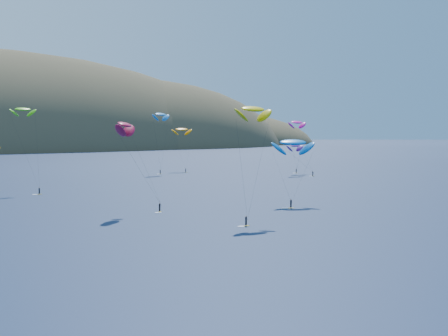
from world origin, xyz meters
TOP-DOWN VIEW (x-y plane):
  - kitesurfer_2 at (-2.12, 52.59)m, footprint 11.85×10.21m
  - kitesurfer_3 at (-30.38, 135.67)m, footprint 7.49×13.05m
  - kitesurfer_4 at (37.52, 183.79)m, footprint 10.20×8.55m
  - kitesurfer_5 at (21.60, 70.07)m, footprint 12.89×12.47m
  - kitesurfer_6 at (79.28, 145.32)m, footprint 8.59×10.28m
  - kitesurfer_8 at (90.05, 158.13)m, footprint 9.10×6.50m
  - kitesurfer_9 at (-21.26, 76.53)m, footprint 11.85×9.76m
  - kitesurfer_11 at (52.21, 193.13)m, footprint 9.43×14.49m

SIDE VIEW (x-z plane):
  - kitesurfer_6 at x=79.28m, z-range 4.88..19.29m
  - kitesurfer_5 at x=21.60m, z-range 6.32..24.89m
  - kitesurfer_11 at x=52.21m, z-range 8.03..29.07m
  - kitesurfer_9 at x=-21.26m, z-range 8.71..31.32m
  - kitesurfer_8 at x=90.05m, z-range 9.54..33.69m
  - kitesurfer_2 at x=-2.12m, z-range 10.36..36.13m
  - kitesurfer_3 at x=-30.38m, z-range 11.32..38.30m
  - kitesurfer_4 at x=37.52m, z-range 11.15..38.71m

